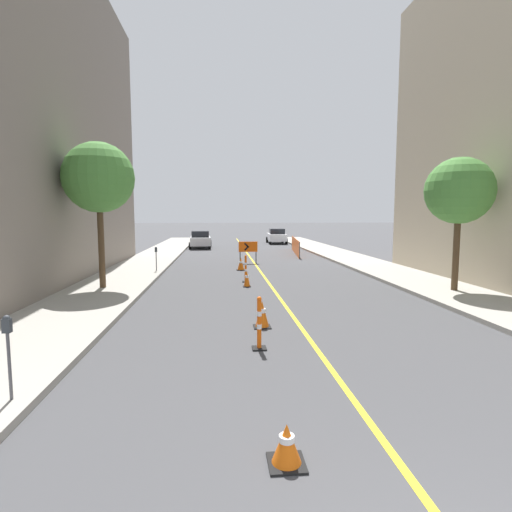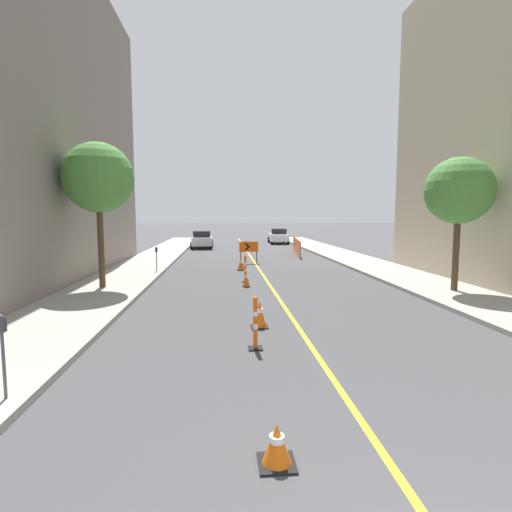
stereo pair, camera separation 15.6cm
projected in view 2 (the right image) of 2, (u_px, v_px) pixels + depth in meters
lane_stripe at (253, 260)px, 26.76m from camera, size 0.12×49.93×0.01m
sidewalk_left at (151, 260)px, 26.19m from camera, size 3.17×49.93×0.15m
sidewalk_right at (351, 258)px, 27.30m from camera, size 3.17×49.93×0.15m
traffic_cone_nearest at (277, 445)px, 4.87m from camera, size 0.46×0.46×0.52m
traffic_cone_second at (259, 314)px, 10.82m from camera, size 0.46×0.46×0.73m
traffic_cone_third at (246, 279)px, 16.93m from camera, size 0.33×0.33×0.70m
traffic_cone_fourth at (241, 264)px, 21.99m from camera, size 0.47×0.47×0.71m
delineator_post_front at (255, 326)px, 9.04m from camera, size 0.32×0.32×1.22m
delineator_post_rear at (245, 270)px, 18.09m from camera, size 0.31×0.31×1.24m
arrow_barricade_primary at (249, 248)px, 25.11m from camera, size 1.19×0.09×1.37m
safety_mesh_fence at (297, 246)px, 31.35m from camera, size 0.99×8.01×1.19m
parked_car_curb_near at (202, 239)px, 36.53m from camera, size 1.99×4.38×1.59m
parked_car_curb_mid at (278, 236)px, 42.54m from camera, size 2.01×4.38×1.59m
parking_meter_near_curb at (2, 340)px, 6.22m from camera, size 0.12×0.11×1.36m
parking_meter_far_curb at (156, 254)px, 20.74m from camera, size 0.12×0.11×1.25m
street_tree_left_near at (98, 178)px, 15.63m from camera, size 2.75×2.75×5.72m
street_tree_right_near at (459, 191)px, 15.02m from camera, size 2.51×2.51×5.07m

